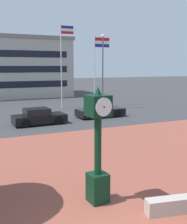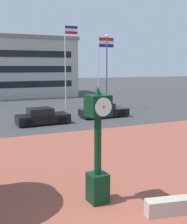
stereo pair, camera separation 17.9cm
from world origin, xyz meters
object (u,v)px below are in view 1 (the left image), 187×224
car_street_far (100,111)px  street_lamp_post (103,65)px  car_street_near (39,117)px  flagpole_secondary (97,63)px  street_clock (98,148)px  flagpole_primary (62,60)px

car_street_far → street_lamp_post: street_lamp_post is taller
car_street_near → flagpole_secondary: (8.51, 7.44, 4.34)m
street_lamp_post → street_clock: bearing=-116.7°
car_street_far → street_clock: bearing=-28.4°
street_clock → car_street_near: size_ratio=0.93×
flagpole_secondary → street_lamp_post: flagpole_secondary is taller
flagpole_primary → flagpole_secondary: (4.05, 0.00, -0.30)m
car_street_near → flagpole_secondary: bearing=128.5°
street_lamp_post → flagpole_primary: bearing=148.3°
car_street_near → flagpole_primary: size_ratio=0.46×
car_street_near → car_street_far: bearing=95.9°
street_clock → flagpole_primary: flagpole_primary is taller
flagpole_primary → flagpole_secondary: flagpole_primary is taller
car_street_near → car_street_far: (5.75, 0.87, 0.00)m
car_street_near → flagpole_primary: 9.83m
flagpole_secondary → street_clock: bearing=-115.0°
flagpole_secondary → street_lamp_post: bearing=-99.1°
car_street_far → flagpole_secondary: (2.76, 6.57, 4.34)m
flagpole_primary → flagpole_secondary: 4.06m
flagpole_primary → street_clock: bearing=-105.2°
car_street_near → street_lamp_post: size_ratio=0.53×
car_street_near → car_street_far: size_ratio=0.96×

